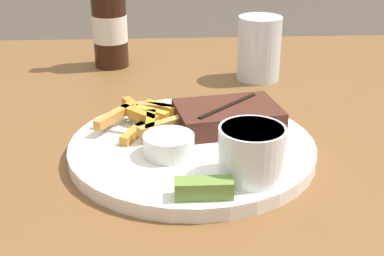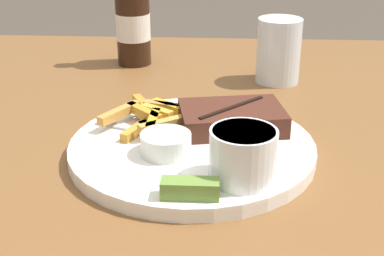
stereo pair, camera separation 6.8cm
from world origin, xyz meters
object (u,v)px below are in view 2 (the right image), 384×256
Objects in this scene: pickle_spear at (190,189)px; fork_utensil at (135,130)px; beer_bottle at (133,25)px; drinking_glass at (279,51)px; dinner_plate at (192,148)px; dipping_sauce_cup at (166,143)px; steak_portion at (232,118)px; coleslaw_cup at (243,152)px; knife_utensil at (199,126)px.

fork_utensil is at bearing 116.93° from pickle_spear.
beer_bottle reaches higher than fork_utensil.
drinking_glass reaches higher than fork_utensil.
dinner_plate is 2.81× the size of drinking_glass.
pickle_spear reaches higher than dinner_plate.
dipping_sauce_cup is 0.37m from drinking_glass.
coleslaw_cup is (0.01, -0.14, 0.02)m from steak_portion.
knife_utensil is 0.38m from beer_bottle.
pickle_spear is 0.29× the size of beer_bottle.
dinner_plate is 5.09× the size of pickle_spear.
coleslaw_cup reaches higher than fork_utensil.
fork_utensil is 1.14× the size of drinking_glass.
dinner_plate is at bearing -137.28° from steak_portion.
pickle_spear is 0.48× the size of fork_utensil.
dinner_plate is 0.12m from coleslaw_cup.
steak_portion reaches higher than dipping_sauce_cup.
dipping_sauce_cup is at bearing -76.12° from beer_bottle.
beer_bottle reaches higher than coleslaw_cup.
dipping_sauce_cup is at bearing -116.63° from drinking_glass.
fork_utensil is at bearing -172.68° from steak_portion.
coleslaw_cup reaches higher than steak_portion.
pickle_spear is 0.18m from knife_utensil.
drinking_glass reaches higher than coleslaw_cup.
knife_utensil is (0.00, 0.18, -0.01)m from pickle_spear.
dinner_plate is 4.19× the size of coleslaw_cup.
dipping_sauce_cup is 0.29× the size of beer_bottle.
dipping_sauce_cup reaches higher than knife_utensil.
drinking_glass is (0.21, 0.27, 0.04)m from fork_utensil.
dipping_sauce_cup reaches higher than pickle_spear.
pickle_spear is 0.54m from beer_bottle.
dipping_sauce_cup is 0.09m from knife_utensil.
dinner_plate is 0.05m from dipping_sauce_cup.
pickle_spear is at bearing -75.02° from beer_bottle.
beer_bottle reaches higher than steak_portion.
steak_portion reaches higher than knife_utensil.
beer_bottle reaches higher than knife_utensil.
knife_utensil is at bearing -116.85° from drinking_glass.
steak_portion reaches higher than pickle_spear.
dinner_plate is 0.07m from steak_portion.
steak_portion reaches higher than dinner_plate.
steak_portion is 0.19m from pickle_spear.
beer_bottle is (-0.14, 0.39, 0.07)m from dinner_plate.
beer_bottle is (-0.19, 0.34, 0.04)m from steak_portion.
dipping_sauce_cup is 0.44m from beer_bottle.
coleslaw_cup is (0.06, -0.09, 0.04)m from dinner_plate.
drinking_glass reaches higher than pickle_spear.
drinking_glass is at bearing 65.45° from dinner_plate.
dipping_sauce_cup is 0.08m from fork_utensil.
fork_utensil is 0.09m from knife_utensil.
dinner_plate is 2.09× the size of steak_portion.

